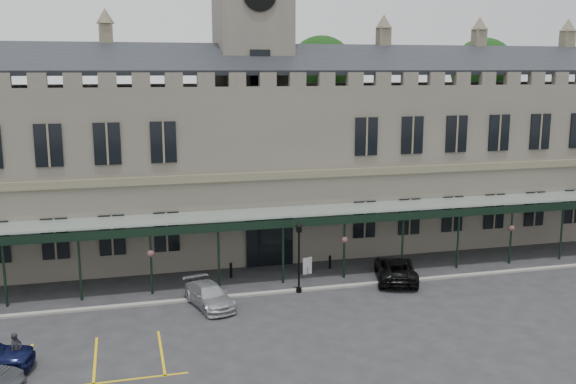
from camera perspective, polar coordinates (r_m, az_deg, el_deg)
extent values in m
plane|color=#262629|center=(33.89, 2.63, -11.91)|extent=(140.00, 140.00, 0.00)
cube|color=#5E594E|center=(47.29, -3.07, 2.22)|extent=(60.00, 10.00, 12.00)
cube|color=brown|center=(42.26, -1.66, 1.46)|extent=(60.00, 0.35, 0.50)
cube|color=black|center=(44.31, -2.51, 11.76)|extent=(60.00, 4.77, 2.20)
cube|color=black|center=(49.20, -3.77, 11.67)|extent=(60.00, 4.77, 2.20)
cube|color=black|center=(43.25, -1.65, -4.15)|extent=(3.20, 0.18, 3.80)
cube|color=#5E594E|center=(46.80, -3.13, 8.28)|extent=(5.00, 5.00, 22.00)
cube|color=black|center=(44.24, -2.48, 10.73)|extent=(1.40, 0.12, 2.80)
cube|color=#8C9E93|center=(40.92, -1.06, -1.84)|extent=(50.00, 4.00, 0.40)
cube|color=black|center=(39.09, -0.37, -2.83)|extent=(50.00, 0.18, 0.50)
cube|color=gray|center=(38.79, 0.19, -8.78)|extent=(60.00, 0.40, 0.12)
cylinder|color=#332314|center=(57.93, 2.90, 3.82)|extent=(0.70, 0.70, 12.00)
sphere|color=black|center=(57.49, 2.97, 10.77)|extent=(6.00, 6.00, 6.00)
cylinder|color=#332314|center=(64.55, 16.61, 4.11)|extent=(0.70, 0.70, 12.00)
sphere|color=black|center=(64.16, 16.95, 10.33)|extent=(6.00, 6.00, 6.00)
cylinder|color=black|center=(38.71, 0.97, -8.70)|extent=(0.34, 0.34, 0.28)
cylinder|color=black|center=(38.16, 0.98, -6.24)|extent=(0.11, 0.11, 3.76)
cube|color=black|center=(37.62, 0.99, -3.30)|extent=(0.26, 0.26, 0.38)
cone|color=black|center=(37.54, 0.99, -2.81)|extent=(0.41, 0.41, 0.28)
cylinder|color=black|center=(41.96, 1.73, -7.00)|extent=(0.06, 0.06, 0.47)
cube|color=silver|center=(41.86, 1.73, -6.57)|extent=(0.65, 0.19, 1.12)
cylinder|color=black|center=(41.33, -5.09, -6.95)|extent=(0.17, 0.17, 0.98)
cylinder|color=black|center=(43.10, 3.74, -6.24)|extent=(0.16, 0.16, 0.88)
imported|color=#A3A6AB|center=(36.65, -7.03, -9.11)|extent=(2.86, 4.69, 1.27)
imported|color=black|center=(41.23, 9.54, -6.77)|extent=(3.89, 5.67, 1.44)
imported|color=black|center=(31.62, -23.00, -12.88)|extent=(0.70, 0.73, 1.68)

